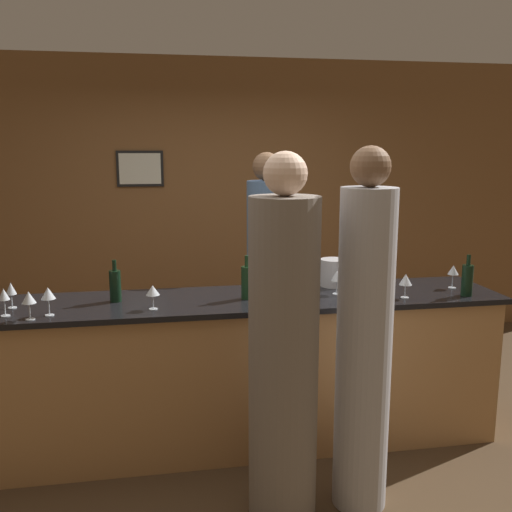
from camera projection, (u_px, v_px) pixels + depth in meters
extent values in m
plane|color=#4C3823|center=(239.00, 441.00, 3.84)|extent=(14.00, 14.00, 0.00)
cube|color=brown|center=(207.00, 204.00, 5.64)|extent=(8.00, 0.06, 2.80)
cube|color=black|center=(140.00, 169.00, 5.43)|extent=(0.44, 0.02, 0.34)
cube|color=silver|center=(140.00, 169.00, 5.42)|extent=(0.39, 0.00, 0.29)
cube|color=#B27F4C|center=(239.00, 374.00, 3.75)|extent=(3.37, 0.62, 0.96)
cube|color=black|center=(239.00, 300.00, 3.65)|extent=(3.43, 0.68, 0.03)
cylinder|color=#4C6B93|center=(266.00, 290.00, 4.47)|extent=(0.30, 0.30, 1.70)
sphere|color=brown|center=(267.00, 166.00, 4.29)|extent=(0.22, 0.22, 0.22)
cylinder|color=gray|center=(283.00, 361.00, 2.95)|extent=(0.36, 0.36, 1.71)
sphere|color=beige|center=(285.00, 174.00, 2.77)|extent=(0.22, 0.22, 0.22)
cylinder|color=#B2B2B7|center=(364.00, 353.00, 3.03)|extent=(0.29, 0.29, 1.75)
sphere|color=brown|center=(371.00, 166.00, 2.84)|extent=(0.21, 0.21, 0.21)
cylinder|color=#19381E|center=(247.00, 283.00, 3.61)|extent=(0.07, 0.07, 0.21)
cylinder|color=#19381E|center=(247.00, 261.00, 3.58)|extent=(0.03, 0.03, 0.07)
cylinder|color=black|center=(467.00, 280.00, 3.69)|extent=(0.07, 0.07, 0.20)
cylinder|color=black|center=(469.00, 260.00, 3.66)|extent=(0.03, 0.03, 0.07)
cylinder|color=black|center=(115.00, 286.00, 3.55)|extent=(0.07, 0.07, 0.20)
cylinder|color=black|center=(114.00, 265.00, 3.52)|extent=(0.03, 0.03, 0.07)
cylinder|color=silver|center=(333.00, 272.00, 3.95)|extent=(0.18, 0.18, 0.19)
cylinder|color=silver|center=(6.00, 316.00, 3.25)|extent=(0.05, 0.05, 0.00)
cylinder|color=silver|center=(5.00, 308.00, 3.24)|extent=(0.01, 0.01, 0.09)
cone|color=silver|center=(4.00, 294.00, 3.23)|extent=(0.06, 0.06, 0.07)
cylinder|color=silver|center=(50.00, 315.00, 3.26)|extent=(0.05, 0.05, 0.00)
cylinder|color=silver|center=(49.00, 307.00, 3.25)|extent=(0.01, 0.01, 0.09)
cone|color=silver|center=(48.00, 293.00, 3.24)|extent=(0.08, 0.08, 0.07)
cylinder|color=silver|center=(452.00, 288.00, 3.90)|extent=(0.05, 0.05, 0.00)
cylinder|color=silver|center=(452.00, 281.00, 3.90)|extent=(0.01, 0.01, 0.09)
cone|color=silver|center=(453.00, 270.00, 3.88)|extent=(0.07, 0.07, 0.06)
cylinder|color=silver|center=(12.00, 308.00, 3.41)|extent=(0.05, 0.05, 0.00)
cylinder|color=silver|center=(12.00, 301.00, 3.41)|extent=(0.01, 0.01, 0.08)
cone|color=silver|center=(11.00, 289.00, 3.39)|extent=(0.06, 0.06, 0.07)
cylinder|color=silver|center=(336.00, 294.00, 3.74)|extent=(0.05, 0.05, 0.00)
cylinder|color=silver|center=(337.00, 287.00, 3.73)|extent=(0.01, 0.01, 0.09)
cone|color=silver|center=(337.00, 276.00, 3.72)|extent=(0.08, 0.08, 0.07)
cylinder|color=silver|center=(405.00, 297.00, 3.65)|extent=(0.05, 0.05, 0.00)
cylinder|color=silver|center=(405.00, 291.00, 3.64)|extent=(0.01, 0.01, 0.08)
cone|color=silver|center=(406.00, 279.00, 3.63)|extent=(0.08, 0.08, 0.07)
cylinder|color=silver|center=(153.00, 309.00, 3.39)|extent=(0.05, 0.05, 0.00)
cylinder|color=silver|center=(153.00, 302.00, 3.38)|extent=(0.01, 0.01, 0.08)
cone|color=silver|center=(153.00, 290.00, 3.37)|extent=(0.08, 0.08, 0.06)
cylinder|color=silver|center=(30.00, 319.00, 3.18)|extent=(0.05, 0.05, 0.00)
cylinder|color=silver|center=(30.00, 311.00, 3.18)|extent=(0.01, 0.01, 0.09)
cone|color=silver|center=(29.00, 297.00, 3.16)|extent=(0.08, 0.08, 0.07)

